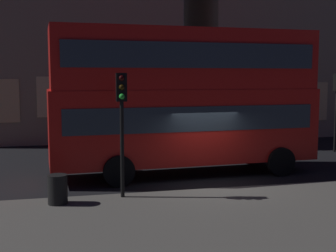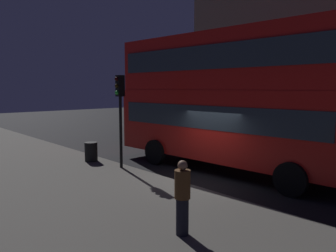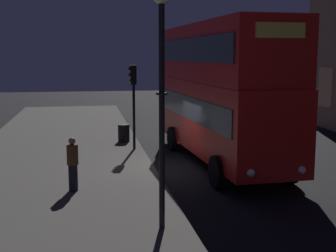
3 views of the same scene
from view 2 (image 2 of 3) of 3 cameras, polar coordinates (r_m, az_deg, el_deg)
ground_plane at (r=12.37m, az=5.34°, el=-9.40°), size 80.00×80.00×0.00m
sidewalk_slab at (r=9.69m, az=-13.61°, el=-13.77°), size 44.00×7.42×0.12m
double_decker_bus at (r=13.69m, az=9.82°, el=5.23°), size 10.39×3.23×5.54m
traffic_light_near_kerb at (r=13.60m, az=-8.25°, el=4.17°), size 0.33×0.37×3.78m
pedestrian at (r=7.53m, az=2.49°, el=-12.06°), size 0.36×0.36×1.70m
litter_bin at (r=15.35m, az=-13.06°, el=-4.31°), size 0.57×0.57×0.85m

